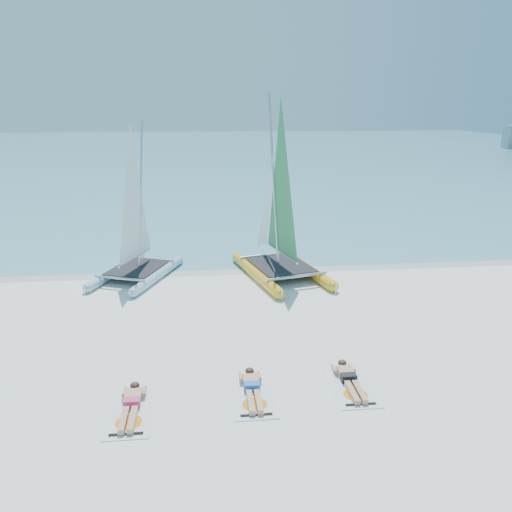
{
  "coord_description": "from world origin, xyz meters",
  "views": [
    {
      "loc": [
        -0.72,
        -13.9,
        6.42
      ],
      "look_at": [
        0.9,
        1.2,
        1.84
      ],
      "focal_mm": 35.0,
      "sensor_mm": 36.0,
      "label": 1
    }
  ],
  "objects_px": {
    "catamaran_yellow": "(276,217)",
    "towel_b": "(253,396)",
    "towel_a": "(131,413)",
    "catamaran_blue": "(135,231)",
    "towel_c": "(351,387)",
    "sunbather_b": "(252,388)",
    "sunbather_c": "(349,379)",
    "sunbather_a": "(132,404)"
  },
  "relations": [
    {
      "from": "towel_c",
      "to": "towel_a",
      "type": "bearing_deg",
      "value": -174.17
    },
    {
      "from": "catamaran_blue",
      "to": "towel_c",
      "type": "distance_m",
      "value": 10.75
    },
    {
      "from": "towel_a",
      "to": "sunbather_b",
      "type": "distance_m",
      "value": 2.77
    },
    {
      "from": "catamaran_yellow",
      "to": "catamaran_blue",
      "type": "bearing_deg",
      "value": 166.1
    },
    {
      "from": "towel_a",
      "to": "sunbather_c",
      "type": "height_order",
      "value": "sunbather_c"
    },
    {
      "from": "towel_a",
      "to": "sunbather_c",
      "type": "bearing_deg",
      "value": 7.96
    },
    {
      "from": "sunbather_b",
      "to": "sunbather_c",
      "type": "bearing_deg",
      "value": 3.57
    },
    {
      "from": "catamaran_blue",
      "to": "towel_c",
      "type": "height_order",
      "value": "catamaran_blue"
    },
    {
      "from": "catamaran_blue",
      "to": "sunbather_b",
      "type": "bearing_deg",
      "value": -46.18
    },
    {
      "from": "sunbather_c",
      "to": "towel_a",
      "type": "bearing_deg",
      "value": -172.04
    },
    {
      "from": "sunbather_a",
      "to": "towel_b",
      "type": "height_order",
      "value": "sunbather_a"
    },
    {
      "from": "catamaran_blue",
      "to": "sunbather_a",
      "type": "bearing_deg",
      "value": -63.07
    },
    {
      "from": "towel_a",
      "to": "sunbather_c",
      "type": "relative_size",
      "value": 1.07
    },
    {
      "from": "catamaran_blue",
      "to": "catamaran_yellow",
      "type": "xyz_separation_m",
      "value": [
        5.45,
        0.03,
        0.42
      ]
    },
    {
      "from": "towel_b",
      "to": "towel_c",
      "type": "xyz_separation_m",
      "value": [
        2.37,
        0.15,
        0.0
      ]
    },
    {
      "from": "catamaran_yellow",
      "to": "sunbather_a",
      "type": "xyz_separation_m",
      "value": [
        -4.54,
        -9.1,
        -2.13
      ]
    },
    {
      "from": "towel_b",
      "to": "sunbather_c",
      "type": "xyz_separation_m",
      "value": [
        2.37,
        0.34,
        0.11
      ]
    },
    {
      "from": "catamaran_yellow",
      "to": "towel_b",
      "type": "height_order",
      "value": "catamaran_yellow"
    },
    {
      "from": "catamaran_blue",
      "to": "towel_a",
      "type": "relative_size",
      "value": 3.32
    },
    {
      "from": "catamaran_yellow",
      "to": "sunbather_b",
      "type": "xyz_separation_m",
      "value": [
        -1.83,
        -8.73,
        -2.13
      ]
    },
    {
      "from": "towel_b",
      "to": "sunbather_c",
      "type": "distance_m",
      "value": 2.39
    },
    {
      "from": "sunbather_a",
      "to": "sunbather_c",
      "type": "xyz_separation_m",
      "value": [
        5.08,
        0.52,
        0.0
      ]
    },
    {
      "from": "towel_a",
      "to": "sunbather_c",
      "type": "distance_m",
      "value": 5.13
    },
    {
      "from": "towel_c",
      "to": "sunbather_c",
      "type": "relative_size",
      "value": 1.07
    },
    {
      "from": "towel_a",
      "to": "sunbather_b",
      "type": "relative_size",
      "value": 1.07
    },
    {
      "from": "towel_a",
      "to": "sunbather_a",
      "type": "relative_size",
      "value": 1.07
    },
    {
      "from": "catamaran_blue",
      "to": "sunbather_b",
      "type": "height_order",
      "value": "catamaran_blue"
    },
    {
      "from": "towel_c",
      "to": "catamaran_blue",
      "type": "bearing_deg",
      "value": 124.4
    },
    {
      "from": "towel_a",
      "to": "towel_b",
      "type": "bearing_deg",
      "value": 7.79
    },
    {
      "from": "towel_b",
      "to": "sunbather_a",
      "type": "bearing_deg",
      "value": -176.22
    },
    {
      "from": "sunbather_b",
      "to": "towel_c",
      "type": "relative_size",
      "value": 0.93
    },
    {
      "from": "catamaran_yellow",
      "to": "towel_a",
      "type": "distance_m",
      "value": 10.59
    },
    {
      "from": "sunbather_a",
      "to": "sunbather_b",
      "type": "xyz_separation_m",
      "value": [
        2.71,
        0.37,
        0.0
      ]
    },
    {
      "from": "catamaran_yellow",
      "to": "sunbather_b",
      "type": "distance_m",
      "value": 9.17
    },
    {
      "from": "catamaran_yellow",
      "to": "sunbather_b",
      "type": "relative_size",
      "value": 4.15
    },
    {
      "from": "towel_a",
      "to": "towel_b",
      "type": "xyz_separation_m",
      "value": [
        2.71,
        0.37,
        0.0
      ]
    },
    {
      "from": "catamaran_blue",
      "to": "catamaran_yellow",
      "type": "bearing_deg",
      "value": 21.55
    },
    {
      "from": "catamaran_yellow",
      "to": "towel_b",
      "type": "bearing_deg",
      "value": -115.81
    },
    {
      "from": "catamaran_yellow",
      "to": "towel_c",
      "type": "distance_m",
      "value": 9.07
    },
    {
      "from": "towel_c",
      "to": "sunbather_a",
      "type": "bearing_deg",
      "value": -176.32
    },
    {
      "from": "towel_a",
      "to": "towel_b",
      "type": "height_order",
      "value": "same"
    },
    {
      "from": "catamaran_blue",
      "to": "towel_b",
      "type": "xyz_separation_m",
      "value": [
        3.62,
        -8.89,
        -1.82
      ]
    }
  ]
}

